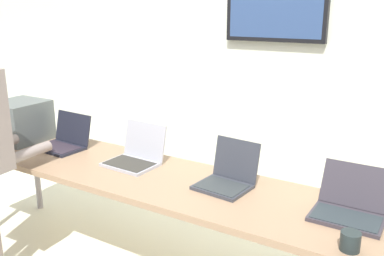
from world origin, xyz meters
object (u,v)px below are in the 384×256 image
Objects in this scene: laptop_station_0 at (64,140)px; equipment_box at (20,121)px; workbench at (190,190)px; coffee_mug at (350,241)px; laptop_station_2 at (228,176)px; laptop_station_1 at (136,155)px; laptop_station_3 at (350,205)px.

equipment_box is at bearing -173.72° from laptop_station_0.
coffee_mug is (0.98, -0.25, 0.09)m from workbench.
equipment_box is 1.84m from laptop_station_2.
laptop_station_1 is 4.02× the size of coffee_mug.
workbench is 0.92m from laptop_station_3.
laptop_station_3 is at bearing 1.00° from equipment_box.
laptop_station_2 reaches higher than workbench.
equipment_box is at bearing -178.36° from laptop_station_2.
laptop_station_3 is (0.71, -0.01, -0.01)m from laptop_station_2.
laptop_station_3 is 3.95× the size of coffee_mug.
equipment_box is 2.54m from laptop_station_3.
laptop_station_2 reaches higher than laptop_station_3.
coffee_mug reaches higher than workbench.
workbench is 9.87× the size of laptop_station_0.
coffee_mug is at bearing -13.49° from laptop_station_1.
laptop_station_3 reaches higher than workbench.
workbench is 41.85× the size of coffee_mug.
laptop_station_3 is (2.11, -0.00, -0.00)m from laptop_station_0.
laptop_station_0 is 1.13× the size of laptop_station_2.
coffee_mug is (0.78, -0.35, -0.02)m from laptop_station_2.
equipment_box is at bearing -176.81° from laptop_station_1.
equipment_box is at bearing 178.43° from workbench.
laptop_station_3 is at bearing 101.94° from coffee_mug.
workbench is 1.02m from coffee_mug.
laptop_station_1 is 1.02× the size of laptop_station_3.
laptop_station_0 is 4.24× the size of coffee_mug.
workbench is 1.20m from laptop_station_0.
coffee_mug is (2.61, -0.29, -0.12)m from equipment_box.
equipment_box is 4.36× the size of coffee_mug.
laptop_station_2 reaches higher than coffee_mug.
equipment_box reaches higher than laptop_station_3.
equipment_box reaches higher than coffee_mug.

